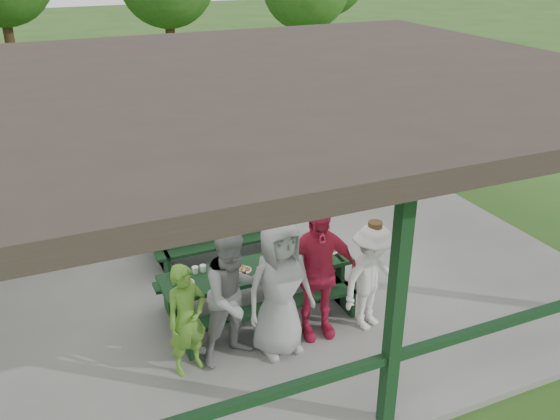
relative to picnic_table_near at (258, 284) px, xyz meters
name	(u,v)px	position (x,y,z in m)	size (l,w,h in m)	color
ground	(261,272)	(0.52, 1.20, -0.58)	(90.00, 90.00, 0.00)	#274F18
concrete_slab	(261,269)	(0.52, 1.20, -0.53)	(10.00, 8.00, 0.10)	slate
pavilion_structure	(258,84)	(0.52, 1.20, 2.59)	(10.60, 8.60, 3.24)	black
picnic_table_near	(258,284)	(0.00, 0.00, 0.00)	(2.77, 1.39, 0.75)	black
picnic_table_far	(218,227)	(0.06, 2.00, -0.01)	(2.43, 1.39, 0.75)	black
table_setting	(250,266)	(-0.10, 0.03, 0.30)	(2.44, 0.45, 0.10)	white
contestant_green	(187,320)	(-1.26, -0.82, 0.27)	(0.55, 0.36, 1.50)	#5A922D
contestant_grey_left	(234,296)	(-0.64, -0.83, 0.45)	(0.91, 0.71, 1.87)	gray
contestant_grey_mid	(279,288)	(-0.06, -0.92, 0.47)	(0.93, 0.61, 1.91)	#9C9D9F
contestant_red	(317,273)	(0.54, -0.79, 0.49)	(1.13, 0.47, 1.93)	#BD2243
contestant_white_fedora	(371,277)	(1.31, -0.93, 0.31)	(1.15, 0.87, 1.63)	silver
spectator_lblue	(200,189)	(0.04, 2.94, 0.35)	(1.54, 0.49, 1.66)	#9AD5EE
spectator_blue	(149,188)	(-0.82, 3.34, 0.34)	(0.60, 0.39, 1.65)	#4363AF
spectator_grey	(302,173)	(2.10, 2.95, 0.33)	(0.79, 0.61, 1.62)	#97979A
pickup_truck	(184,99)	(1.66, 10.03, 0.22)	(2.66, 5.77, 1.60)	silver
farm_trailer	(24,120)	(-2.74, 10.36, 0.02)	(3.43, 1.54, 1.20)	navy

